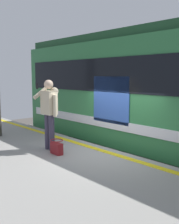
% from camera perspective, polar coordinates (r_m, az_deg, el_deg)
% --- Properties ---
extents(ground_plane, '(23.42, 23.42, 0.00)m').
position_cam_1_polar(ground_plane, '(7.02, 4.56, -16.40)').
color(ground_plane, '#4C4742').
extents(platform, '(13.55, 3.99, 1.08)m').
position_cam_1_polar(platform, '(5.65, -10.18, -16.76)').
color(platform, gray).
rests_on(platform, ground).
extents(safety_line, '(13.27, 0.16, 0.01)m').
position_cam_1_polar(safety_line, '(6.44, 2.80, -8.35)').
color(safety_line, yellow).
rests_on(safety_line, platform).
extents(track_rail_near, '(17.61, 0.08, 0.16)m').
position_cam_1_polar(track_rail_near, '(7.75, 10.31, -13.45)').
color(track_rail_near, slate).
rests_on(track_rail_near, ground).
extents(track_rail_far, '(17.61, 0.08, 0.16)m').
position_cam_1_polar(track_rail_far, '(8.87, 16.16, -10.87)').
color(track_rail_far, slate).
rests_on(track_rail_far, ground).
extents(passenger, '(0.57, 0.55, 1.70)m').
position_cam_1_polar(passenger, '(6.42, -8.67, 0.69)').
color(passenger, '#383347').
rests_on(passenger, platform).
extents(handbag, '(0.33, 0.30, 0.34)m').
position_cam_1_polar(handbag, '(6.18, -7.12, -7.63)').
color(handbag, maroon).
rests_on(handbag, platform).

